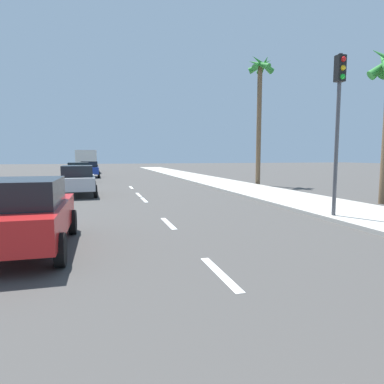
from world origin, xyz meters
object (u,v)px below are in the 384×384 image
palm_tree_far (260,86)px  parked_car_teal (79,172)px  parked_car_red (25,213)px  traffic_signal (339,106)px  parked_car_silver (78,180)px  delivery_truck (87,161)px  parked_car_blue (90,169)px

palm_tree_far → parked_car_teal: bearing=153.0°
palm_tree_far → parked_car_red: bearing=-131.9°
parked_car_red → traffic_signal: size_ratio=0.77×
parked_car_silver → parked_car_teal: (-0.47, 9.46, 0.00)m
parked_car_teal → delivery_truck: delivery_truck is taller
parked_car_teal → palm_tree_far: size_ratio=0.46×
parked_car_red → delivery_truck: size_ratio=0.65×
parked_car_red → parked_car_silver: 10.63m
parked_car_red → traffic_signal: bearing=8.8°
parked_car_red → palm_tree_far: bearing=48.4°
parked_car_teal → traffic_signal: (8.86, -18.76, 2.77)m
parked_car_silver → parked_car_red: bearing=-94.4°
parked_car_silver → delivery_truck: (-0.39, 25.56, 0.67)m
delivery_truck → traffic_signal: (8.78, -34.87, 2.10)m
parked_car_blue → parked_car_red: bearing=-92.3°
parked_car_silver → parked_car_teal: bearing=91.0°
parked_car_blue → traffic_signal: (8.22, -25.08, 2.77)m
parked_car_silver → palm_tree_far: size_ratio=0.46×
parked_car_teal → palm_tree_far: (12.37, -6.30, 6.02)m
parked_car_silver → palm_tree_far: (11.90, 3.15, 6.02)m
delivery_truck → traffic_signal: bearing=-75.9°
palm_tree_far → traffic_signal: 13.35m
parked_car_silver → traffic_signal: size_ratio=0.78×
parked_car_red → parked_car_blue: 26.40m
parked_car_red → traffic_signal: traffic_signal is taller
parked_car_teal → traffic_signal: size_ratio=0.79×
traffic_signal → parked_car_blue: bearing=108.1°
parked_car_red → traffic_signal: (8.86, 1.31, 2.77)m
parked_car_silver → parked_car_blue: same height
delivery_truck → palm_tree_far: (12.29, -22.41, 5.36)m
delivery_truck → traffic_signal: size_ratio=1.20×
parked_car_teal → palm_tree_far: 15.14m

